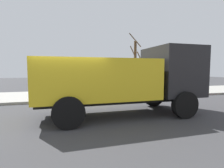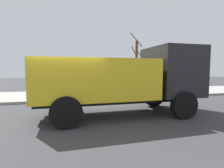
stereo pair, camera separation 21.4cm
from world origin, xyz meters
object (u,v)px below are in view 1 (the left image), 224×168
object	(u,v)px
bare_tree	(135,65)
loose_tire	(73,89)
dump_truck_yellow	(126,78)
stop_sign	(122,74)
fire_hydrant	(78,91)

from	to	relation	value
bare_tree	loose_tire	bearing A→B (deg)	-162.38
loose_tire	bare_tree	xyz separation A→B (m)	(5.04, 1.60, 1.62)
dump_truck_yellow	bare_tree	size ratio (longest dim) A/B	1.49
stop_sign	dump_truck_yellow	world-z (taller)	dump_truck_yellow
stop_sign	bare_tree	bearing A→B (deg)	47.41
loose_tire	dump_truck_yellow	size ratio (longest dim) A/B	0.16
loose_tire	bare_tree	bearing A→B (deg)	17.62
fire_hydrant	bare_tree	bearing A→B (deg)	17.36
dump_truck_yellow	bare_tree	bearing A→B (deg)	63.03
dump_truck_yellow	bare_tree	distance (m)	6.83
bare_tree	fire_hydrant	bearing A→B (deg)	-162.64
dump_truck_yellow	stop_sign	bearing A→B (deg)	72.94
fire_hydrant	loose_tire	world-z (taller)	loose_tire
fire_hydrant	dump_truck_yellow	distance (m)	4.98
stop_sign	dump_truck_yellow	bearing A→B (deg)	-107.06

